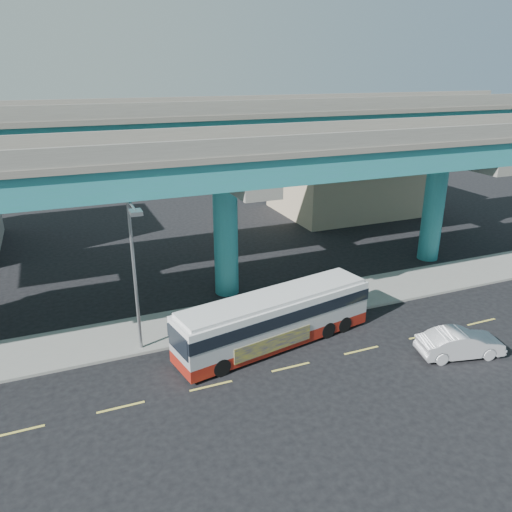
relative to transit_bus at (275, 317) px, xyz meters
name	(u,v)px	position (x,y,z in m)	size (l,w,h in m)	color
ground	(288,364)	(-0.22, -2.03, -1.52)	(120.00, 120.00, 0.00)	black
sidewalk	(247,314)	(-0.22, 3.47, -1.45)	(70.00, 4.00, 0.15)	gray
lane_markings	(291,367)	(-0.22, -2.33, -1.52)	(58.00, 0.12, 0.01)	#D8C64C
viaduct	(223,148)	(-0.22, 7.08, 7.62)	(52.00, 12.40, 11.70)	teal
building_beige	(352,176)	(17.78, 20.95, 1.98)	(14.00, 10.23, 7.00)	tan
transit_bus	(275,317)	(0.00, 0.00, 0.00)	(11.07, 4.33, 2.78)	maroon
sedan	(460,343)	(7.99, -4.58, -0.82)	(4.47, 2.38, 1.40)	silver
street_lamp	(135,257)	(-6.57, 1.41, 3.77)	(0.50, 2.58, 7.94)	gray
stop_sign	(301,288)	(2.56, 2.15, 0.27)	(0.69, 0.08, 2.31)	gray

